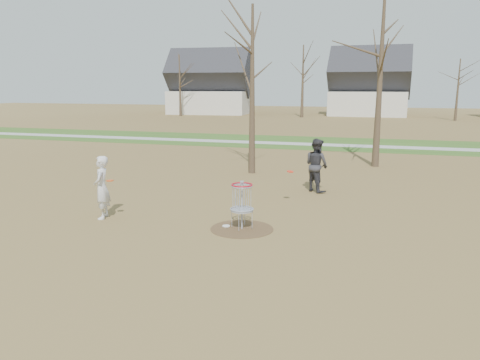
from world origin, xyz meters
name	(u,v)px	position (x,y,z in m)	size (l,w,h in m)	color
ground	(242,229)	(0.00, 0.00, 0.00)	(160.00, 160.00, 0.00)	brown
green_band	(325,143)	(0.00, 21.00, 0.01)	(160.00, 8.00, 0.01)	#2D5119
footpath	(323,145)	(0.00, 20.00, 0.01)	(160.00, 1.50, 0.01)	#9E9E99
dirt_circle	(242,229)	(0.00, 0.00, 0.01)	(1.80, 1.80, 0.01)	#47331E
player_standing	(102,188)	(-4.39, -0.15, 0.96)	(0.70, 0.46, 1.93)	silver
player_throwing	(317,165)	(1.38, 5.45, 1.02)	(0.99, 0.77, 2.04)	#323136
disc_grounded	(226,226)	(-0.50, 0.09, 0.02)	(0.22, 0.22, 0.02)	white
discs_in_play	(210,176)	(-1.51, 1.54, 1.18)	(5.04, 3.64, 0.12)	red
disc_golf_basket	(242,198)	(0.00, 0.00, 0.91)	(0.64, 0.64, 1.35)	#9EA3AD
bare_trees	(363,71)	(1.78, 35.79, 5.35)	(52.62, 44.98, 9.00)	#382B1E
houses_row	(387,89)	(4.32, 52.56, 3.52)	(56.51, 10.01, 7.26)	silver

